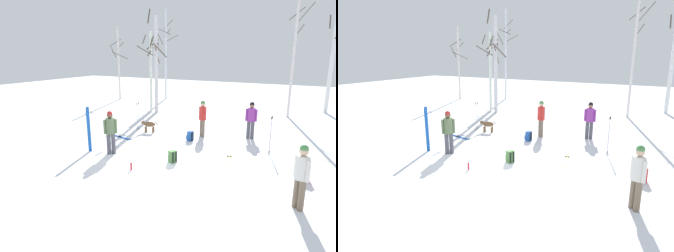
% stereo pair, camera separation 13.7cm
% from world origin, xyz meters
% --- Properties ---
extents(ground_plane, '(60.00, 60.00, 0.00)m').
position_xyz_m(ground_plane, '(0.00, 0.00, 0.00)').
color(ground_plane, white).
extents(person_0, '(0.52, 0.34, 1.72)m').
position_xyz_m(person_0, '(2.18, 4.96, 0.98)').
color(person_0, '#4C4C56').
rests_on(person_0, ground_plane).
extents(person_1, '(0.41, 0.38, 1.72)m').
position_xyz_m(person_1, '(-2.13, 0.25, 0.98)').
color(person_1, '#4C4C56').
rests_on(person_1, ground_plane).
extents(person_2, '(0.39, 0.40, 1.72)m').
position_xyz_m(person_2, '(0.10, 4.23, 0.98)').
color(person_2, '#72604C').
rests_on(person_2, ground_plane).
extents(person_3, '(0.39, 0.40, 1.72)m').
position_xyz_m(person_3, '(4.72, -0.79, 0.98)').
color(person_3, '#72604C').
rests_on(person_3, ground_plane).
extents(dog, '(0.88, 0.34, 0.57)m').
position_xyz_m(dog, '(-2.54, 3.69, 0.39)').
color(dog, brown).
rests_on(dog, ground_plane).
extents(ski_pair_planted_0, '(0.13, 0.08, 1.82)m').
position_xyz_m(ski_pair_planted_0, '(-3.09, 0.09, 0.91)').
color(ski_pair_planted_0, blue).
rests_on(ski_pair_planted_0, ground_plane).
extents(ski_pair_lying_0, '(1.68, 0.53, 0.05)m').
position_xyz_m(ski_pair_lying_0, '(-3.39, 2.31, 0.01)').
color(ski_pair_lying_0, blue).
rests_on(ski_pair_lying_0, ground_plane).
extents(ski_pair_lying_1, '(0.45, 1.75, 0.05)m').
position_xyz_m(ski_pair_lying_1, '(2.08, 2.06, 0.01)').
color(ski_pair_lying_1, yellow).
rests_on(ski_pair_lying_1, ground_plane).
extents(ski_poles_0, '(0.07, 0.24, 1.42)m').
position_xyz_m(ski_poles_0, '(-3.29, 3.86, 0.76)').
color(ski_poles_0, '#B2B2BC').
rests_on(ski_poles_0, ground_plane).
extents(ski_poles_1, '(0.07, 0.24, 1.51)m').
position_xyz_m(ski_poles_1, '(3.34, 3.20, 0.80)').
color(ski_poles_1, '#B2B2BC').
rests_on(ski_poles_1, ground_plane).
extents(backpack_0, '(0.30, 0.27, 0.44)m').
position_xyz_m(backpack_0, '(-0.12, 3.32, 0.21)').
color(backpack_0, '#1E4C99').
rests_on(backpack_0, ground_plane).
extents(backpack_1, '(0.34, 0.32, 0.44)m').
position_xyz_m(backpack_1, '(0.40, 0.58, 0.21)').
color(backpack_1, '#4C7F3F').
rests_on(backpack_1, ground_plane).
extents(backpack_2, '(0.32, 0.34, 0.44)m').
position_xyz_m(backpack_2, '(4.74, 1.12, 0.21)').
color(backpack_2, red).
rests_on(backpack_2, ground_plane).
extents(water_bottle_0, '(0.07, 0.07, 0.26)m').
position_xyz_m(water_bottle_0, '(-0.50, -0.72, 0.13)').
color(water_bottle_0, red).
rests_on(water_bottle_0, ground_plane).
extents(birch_tree_0, '(1.63, 1.62, 5.88)m').
position_xyz_m(birch_tree_0, '(-10.29, 11.52, 3.04)').
color(birch_tree_0, silver).
rests_on(birch_tree_0, ground_plane).
extents(birch_tree_1, '(1.65, 1.66, 7.32)m').
position_xyz_m(birch_tree_1, '(-6.99, 13.64, 3.81)').
color(birch_tree_1, silver).
rests_on(birch_tree_1, ground_plane).
extents(birch_tree_2, '(1.32, 1.33, 5.15)m').
position_xyz_m(birch_tree_2, '(-5.15, 8.23, 2.73)').
color(birch_tree_2, silver).
rests_on(birch_tree_2, ground_plane).
extents(birch_tree_3, '(1.30, 1.28, 6.54)m').
position_xyz_m(birch_tree_3, '(-4.75, 8.20, 3.21)').
color(birch_tree_3, silver).
rests_on(birch_tree_3, ground_plane).
extents(birch_tree_4, '(1.35, 0.93, 7.55)m').
position_xyz_m(birch_tree_4, '(3.16, 10.83, 3.88)').
color(birch_tree_4, silver).
rests_on(birch_tree_4, ground_plane).
extents(birch_tree_5, '(1.20, 1.36, 6.80)m').
position_xyz_m(birch_tree_5, '(5.20, 13.28, 3.27)').
color(birch_tree_5, silver).
rests_on(birch_tree_5, ground_plane).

